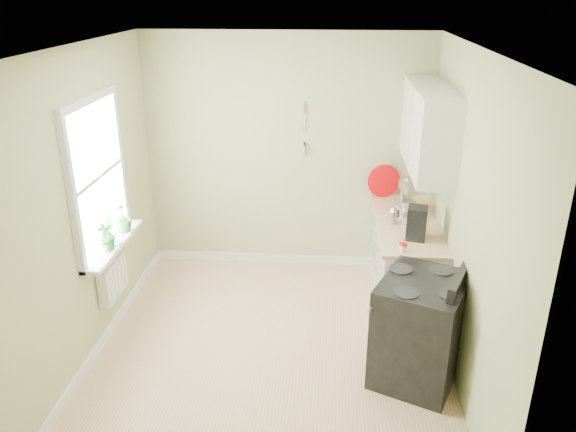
# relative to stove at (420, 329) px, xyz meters

# --- Properties ---
(floor) EXTENTS (3.20, 3.60, 0.02)m
(floor) POSITION_rel_stove_xyz_m (-1.28, 0.26, -0.48)
(floor) COLOR tan
(floor) RESTS_ON ground
(ceiling) EXTENTS (3.20, 3.60, 0.02)m
(ceiling) POSITION_rel_stove_xyz_m (-1.28, 0.26, 2.24)
(ceiling) COLOR white
(ceiling) RESTS_ON wall_back
(wall_back) EXTENTS (3.20, 0.02, 2.70)m
(wall_back) POSITION_rel_stove_xyz_m (-1.28, 2.07, 0.88)
(wall_back) COLOR #B5BA7F
(wall_back) RESTS_ON floor
(wall_left) EXTENTS (0.02, 3.60, 2.70)m
(wall_left) POSITION_rel_stove_xyz_m (-2.89, 0.26, 0.88)
(wall_left) COLOR #B5BA7F
(wall_left) RESTS_ON floor
(wall_right) EXTENTS (0.02, 3.60, 2.70)m
(wall_right) POSITION_rel_stove_xyz_m (0.33, 0.26, 0.88)
(wall_right) COLOR #B5BA7F
(wall_right) RESTS_ON floor
(base_cabinets) EXTENTS (0.60, 1.60, 0.87)m
(base_cabinets) POSITION_rel_stove_xyz_m (0.02, 1.26, -0.03)
(base_cabinets) COLOR white
(base_cabinets) RESTS_ON floor
(countertop) EXTENTS (0.64, 1.60, 0.04)m
(countertop) POSITION_rel_stove_xyz_m (0.01, 1.26, 0.42)
(countertop) COLOR beige
(countertop) RESTS_ON base_cabinets
(upper_cabinets) EXTENTS (0.35, 1.40, 0.80)m
(upper_cabinets) POSITION_rel_stove_xyz_m (0.15, 1.36, 1.38)
(upper_cabinets) COLOR white
(upper_cabinets) RESTS_ON wall_right
(window) EXTENTS (0.06, 1.14, 1.44)m
(window) POSITION_rel_stove_xyz_m (-2.86, 0.56, 1.08)
(window) COLOR white
(window) RESTS_ON wall_left
(window_sill) EXTENTS (0.18, 1.14, 0.04)m
(window_sill) POSITION_rel_stove_xyz_m (-2.79, 0.56, 0.41)
(window_sill) COLOR white
(window_sill) RESTS_ON wall_left
(radiator) EXTENTS (0.12, 0.50, 0.35)m
(radiator) POSITION_rel_stove_xyz_m (-2.82, 0.51, 0.08)
(radiator) COLOR white
(radiator) RESTS_ON wall_left
(wall_utensils) EXTENTS (0.02, 0.14, 0.58)m
(wall_utensils) POSITION_rel_stove_xyz_m (-1.08, 2.04, 1.10)
(wall_utensils) COLOR beige
(wall_utensils) RESTS_ON wall_back
(stove) EXTENTS (0.93, 0.95, 1.04)m
(stove) POSITION_rel_stove_xyz_m (0.00, 0.00, 0.00)
(stove) COLOR black
(stove) RESTS_ON floor
(stand_mixer) EXTENTS (0.24, 0.32, 0.36)m
(stand_mixer) POSITION_rel_stove_xyz_m (0.03, 1.52, 0.59)
(stand_mixer) COLOR #B2B2B7
(stand_mixer) RESTS_ON countertop
(kettle) EXTENTS (0.18, 0.10, 0.18)m
(kettle) POSITION_rel_stove_xyz_m (-0.15, 1.20, 0.53)
(kettle) COLOR silver
(kettle) RESTS_ON countertop
(coffee_maker) EXTENTS (0.22, 0.23, 0.31)m
(coffee_maker) POSITION_rel_stove_xyz_m (0.04, 0.86, 0.59)
(coffee_maker) COLOR black
(coffee_maker) RESTS_ON countertop
(red_tray) EXTENTS (0.38, 0.15, 0.37)m
(red_tray) POSITION_rel_stove_xyz_m (-0.18, 1.98, 0.63)
(red_tray) COLOR #B8070B
(red_tray) RESTS_ON countertop
(jar) EXTENTS (0.07, 0.07, 0.08)m
(jar) POSITION_rel_stove_xyz_m (-0.11, 0.56, 0.48)
(jar) COLOR beige
(jar) RESTS_ON countertop
(plant_a) EXTENTS (0.16, 0.18, 0.28)m
(plant_a) POSITION_rel_stove_xyz_m (-2.78, 0.38, 0.57)
(plant_a) COLOR #246624
(plant_a) RESTS_ON window_sill
(plant_b) EXTENTS (0.17, 0.19, 0.29)m
(plant_b) POSITION_rel_stove_xyz_m (-2.78, 0.44, 0.58)
(plant_b) COLOR #246624
(plant_b) RESTS_ON window_sill
(plant_c) EXTENTS (0.23, 0.23, 0.29)m
(plant_c) POSITION_rel_stove_xyz_m (-2.78, 0.84, 0.58)
(plant_c) COLOR #246624
(plant_c) RESTS_ON window_sill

